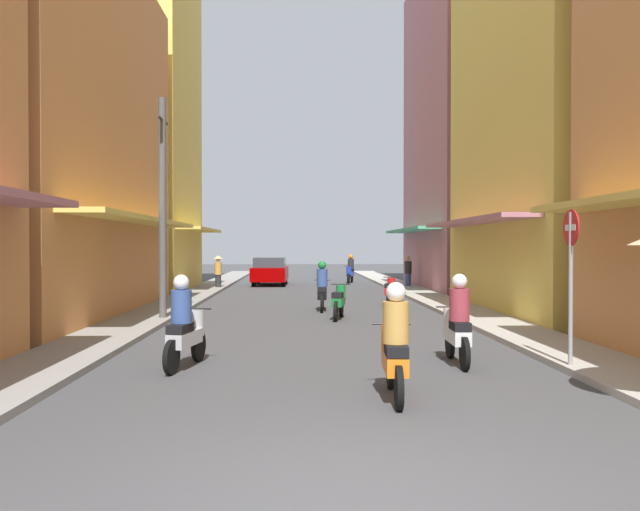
% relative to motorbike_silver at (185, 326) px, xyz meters
% --- Properties ---
extents(ground_plane, '(99.79, 99.79, 0.00)m').
position_rel_motorbike_silver_xyz_m(ground_plane, '(2.34, 12.81, -0.70)').
color(ground_plane, '#424244').
extents(sidewalk_left, '(1.60, 53.36, 0.12)m').
position_rel_motorbike_silver_xyz_m(sidewalk_left, '(-2.30, 12.81, -0.64)').
color(sidewalk_left, gray).
rests_on(sidewalk_left, ground).
extents(sidewalk_right, '(1.60, 53.36, 0.12)m').
position_rel_motorbike_silver_xyz_m(sidewalk_right, '(6.97, 12.81, -0.64)').
color(sidewalk_right, '#ADA89E').
rests_on(sidewalk_right, ground).
extents(building_left_mid, '(7.05, 12.68, 10.81)m').
position_rel_motorbike_silver_xyz_m(building_left_mid, '(-6.10, 8.24, 4.70)').
color(building_left_mid, '#D88C4C').
rests_on(building_left_mid, ground).
extents(building_left_far, '(7.05, 8.02, 17.43)m').
position_rel_motorbike_silver_xyz_m(building_left_far, '(-6.10, 19.49, 8.00)').
color(building_left_far, '#EFD159').
rests_on(building_left_far, ground).
extents(building_right_mid, '(7.05, 10.15, 12.79)m').
position_rel_motorbike_silver_xyz_m(building_right_mid, '(10.77, 8.90, 5.68)').
color(building_right_mid, '#EFD159').
rests_on(building_right_mid, ground).
extents(building_right_far, '(7.05, 10.56, 15.45)m').
position_rel_motorbike_silver_xyz_m(building_right_far, '(10.77, 19.84, 7.02)').
color(building_right_far, '#B7727F').
rests_on(building_right_far, ground).
extents(motorbike_silver, '(0.62, 1.79, 1.58)m').
position_rel_motorbike_silver_xyz_m(motorbike_silver, '(0.00, 0.00, 0.00)').
color(motorbike_silver, black).
rests_on(motorbike_silver, ground).
extents(motorbike_orange, '(0.55, 1.81, 1.58)m').
position_rel_motorbike_silver_xyz_m(motorbike_orange, '(3.18, -2.35, 0.00)').
color(motorbike_orange, black).
rests_on(motorbike_orange, ground).
extents(motorbike_black, '(0.55, 1.81, 1.58)m').
position_rel_motorbike_silver_xyz_m(motorbike_black, '(2.67, 9.61, 0.00)').
color(motorbike_black, black).
rests_on(motorbike_black, ground).
extents(motorbike_white, '(0.55, 1.81, 1.58)m').
position_rel_motorbike_silver_xyz_m(motorbike_white, '(4.65, 0.17, 0.00)').
color(motorbike_white, black).
rests_on(motorbike_white, ground).
extents(motorbike_red, '(0.65, 1.78, 0.96)m').
position_rel_motorbike_silver_xyz_m(motorbike_red, '(5.09, 11.48, -0.20)').
color(motorbike_red, black).
rests_on(motorbike_red, ground).
extents(motorbike_blue, '(0.65, 1.78, 1.58)m').
position_rel_motorbike_silver_xyz_m(motorbike_blue, '(4.83, 25.18, 0.00)').
color(motorbike_blue, black).
rests_on(motorbike_blue, ground).
extents(motorbike_green, '(0.60, 1.79, 0.96)m').
position_rel_motorbike_silver_xyz_m(motorbike_green, '(3.05, 7.29, -0.20)').
color(motorbike_green, black).
rests_on(motorbike_green, ground).
extents(parked_car, '(1.87, 4.14, 1.45)m').
position_rel_motorbike_silver_xyz_m(parked_car, '(0.46, 23.33, 0.04)').
color(parked_car, '#8C0000').
rests_on(parked_car, ground).
extents(pedestrian_foreground, '(0.34, 0.34, 1.57)m').
position_rel_motorbike_silver_xyz_m(pedestrian_foreground, '(7.24, 20.38, 0.08)').
color(pedestrian_foreground, '#334C8C').
rests_on(pedestrian_foreground, ground).
extents(pedestrian_far, '(0.44, 0.44, 1.61)m').
position_rel_motorbike_silver_xyz_m(pedestrian_far, '(-1.83, 19.87, 0.20)').
color(pedestrian_far, '#262628').
rests_on(pedestrian_far, ground).
extents(utility_pole, '(0.20, 1.20, 6.05)m').
position_rel_motorbike_silver_xyz_m(utility_pole, '(-1.75, 6.78, 2.39)').
color(utility_pole, '#4C4C4F').
rests_on(utility_pole, ground).
extents(street_sign_no_entry, '(0.07, 0.60, 2.65)m').
position_rel_motorbike_silver_xyz_m(street_sign_no_entry, '(6.32, -0.57, 1.01)').
color(street_sign_no_entry, gray).
rests_on(street_sign_no_entry, ground).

